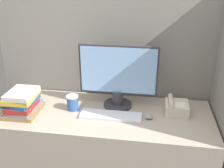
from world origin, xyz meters
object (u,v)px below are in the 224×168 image
Objects in this scene: monitor at (118,78)px; book_stack at (22,103)px; keyboard at (111,116)px; desk_telephone at (176,107)px; coffee_cup at (73,103)px; mouse at (149,117)px.

book_stack is (-0.68, -0.22, -0.14)m from monitor.
keyboard is 2.47× the size of desk_telephone.
monitor is at bearing 18.00° from book_stack.
monitor is 2.10× the size of book_stack.
book_stack reaches higher than coffee_cup.
desk_telephone is (0.47, 0.14, 0.03)m from keyboard.
book_stack is (-0.92, -0.06, 0.07)m from mouse.
monitor is 9.84× the size of mouse.
mouse is 0.53× the size of coffee_cup.
keyboard is 3.93× the size of coffee_cup.
mouse is at bearing 2.77° from keyboard.
book_stack is (-0.65, -0.04, 0.08)m from keyboard.
desk_telephone is (0.77, 0.08, -0.01)m from coffee_cup.
monitor is 1.32× the size of keyboard.
monitor reaches higher than mouse.
keyboard is 0.65m from book_stack.
desk_telephone is (0.44, -0.03, -0.19)m from monitor.
mouse is at bearing -146.60° from desk_telephone.
coffee_cup reaches higher than keyboard.
monitor reaches higher than desk_telephone.
mouse is 0.92m from book_stack.
desk_telephone is at bearing 5.64° from coffee_cup.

